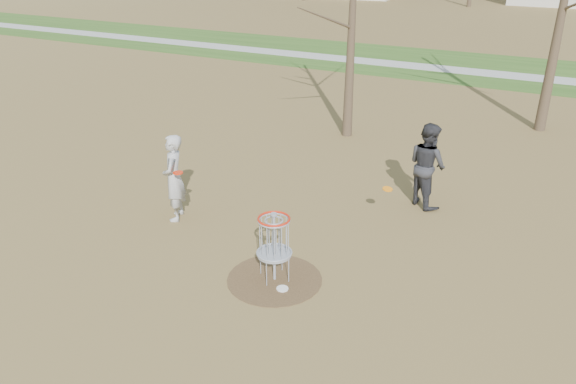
# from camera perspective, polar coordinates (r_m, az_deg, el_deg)

# --- Properties ---
(ground) EXTENTS (160.00, 160.00, 0.00)m
(ground) POSITION_cam_1_polar(r_m,az_deg,el_deg) (10.71, -1.37, -8.86)
(ground) COLOR brown
(ground) RESTS_ON ground
(green_band) EXTENTS (160.00, 8.00, 0.01)m
(green_band) POSITION_cam_1_polar(r_m,az_deg,el_deg) (29.72, 19.04, 11.79)
(green_band) COLOR #2D5119
(green_band) RESTS_ON ground
(footpath) EXTENTS (160.00, 1.50, 0.01)m
(footpath) POSITION_cam_1_polar(r_m,az_deg,el_deg) (28.75, 18.68, 11.47)
(footpath) COLOR #9E9E99
(footpath) RESTS_ON green_band
(dirt_circle) EXTENTS (1.80, 1.80, 0.01)m
(dirt_circle) POSITION_cam_1_polar(r_m,az_deg,el_deg) (10.70, -1.37, -8.83)
(dirt_circle) COLOR #47331E
(dirt_circle) RESTS_ON ground
(player_standing) EXTENTS (0.75, 0.86, 1.99)m
(player_standing) POSITION_cam_1_polar(r_m,az_deg,el_deg) (12.73, -11.52, 1.40)
(player_standing) COLOR #ADADAD
(player_standing) RESTS_ON ground
(player_throwing) EXTENTS (1.25, 1.20, 2.03)m
(player_throwing) POSITION_cam_1_polar(r_m,az_deg,el_deg) (13.55, 13.95, 2.69)
(player_throwing) COLOR #2C2C31
(player_throwing) RESTS_ON ground
(disc_grounded) EXTENTS (0.22, 0.22, 0.02)m
(disc_grounded) POSITION_cam_1_polar(r_m,az_deg,el_deg) (10.41, -0.57, -9.78)
(disc_grounded) COLOR white
(disc_grounded) RESTS_ON dirt_circle
(discs_in_play) EXTENTS (4.27, 2.25, 0.39)m
(discs_in_play) POSITION_cam_1_polar(r_m,az_deg,el_deg) (12.10, 0.01, 1.10)
(discs_in_play) COLOR orange
(discs_in_play) RESTS_ON ground
(disc_golf_basket) EXTENTS (0.64, 0.64, 1.35)m
(disc_golf_basket) POSITION_cam_1_polar(r_m,az_deg,el_deg) (10.23, -1.42, -4.58)
(disc_golf_basket) COLOR #9EA3AD
(disc_golf_basket) RESTS_ON ground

